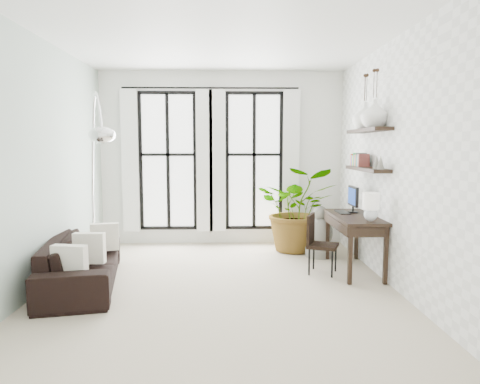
{
  "coord_description": "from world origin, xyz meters",
  "views": [
    {
      "loc": [
        0.12,
        -5.51,
        1.81
      ],
      "look_at": [
        0.28,
        0.3,
        1.2
      ],
      "focal_mm": 32.0,
      "sensor_mm": 36.0,
      "label": 1
    }
  ],
  "objects_px": {
    "desk": "(355,220)",
    "buddha": "(320,235)",
    "sofa": "(82,262)",
    "desk_chair": "(318,240)",
    "arc_lamp": "(96,138)",
    "plant": "(297,209)"
  },
  "relations": [
    {
      "from": "desk",
      "to": "buddha",
      "type": "distance_m",
      "value": 1.03
    },
    {
      "from": "sofa",
      "to": "desk_chair",
      "type": "xyz_separation_m",
      "value": [
        3.2,
        0.49,
        0.17
      ]
    },
    {
      "from": "desk_chair",
      "to": "buddha",
      "type": "bearing_deg",
      "value": 98.51
    },
    {
      "from": "desk",
      "to": "arc_lamp",
      "type": "bearing_deg",
      "value": -178.73
    },
    {
      "from": "desk",
      "to": "arc_lamp",
      "type": "relative_size",
      "value": 0.55
    },
    {
      "from": "plant",
      "to": "desk",
      "type": "height_order",
      "value": "plant"
    },
    {
      "from": "plant",
      "to": "sofa",
      "type": "bearing_deg",
      "value": -149.74
    },
    {
      "from": "arc_lamp",
      "to": "plant",
      "type": "bearing_deg",
      "value": 24.72
    },
    {
      "from": "plant",
      "to": "desk",
      "type": "distance_m",
      "value": 1.45
    },
    {
      "from": "sofa",
      "to": "plant",
      "type": "height_order",
      "value": "plant"
    },
    {
      "from": "sofa",
      "to": "plant",
      "type": "distance_m",
      "value": 3.64
    },
    {
      "from": "plant",
      "to": "desk_chair",
      "type": "height_order",
      "value": "plant"
    },
    {
      "from": "desk",
      "to": "buddha",
      "type": "height_order",
      "value": "desk"
    },
    {
      "from": "desk",
      "to": "desk_chair",
      "type": "distance_m",
      "value": 0.61
    },
    {
      "from": "sofa",
      "to": "desk_chair",
      "type": "relative_size",
      "value": 2.51
    },
    {
      "from": "sofa",
      "to": "desk",
      "type": "xyz_separation_m",
      "value": [
        3.74,
        0.51,
        0.45
      ]
    },
    {
      "from": "sofa",
      "to": "desk_chair",
      "type": "bearing_deg",
      "value": -92.4
    },
    {
      "from": "plant",
      "to": "desk",
      "type": "xyz_separation_m",
      "value": [
        0.62,
        -1.31,
        0.02
      ]
    },
    {
      "from": "sofa",
      "to": "arc_lamp",
      "type": "distance_m",
      "value": 1.69
    },
    {
      "from": "sofa",
      "to": "desk",
      "type": "distance_m",
      "value": 3.81
    },
    {
      "from": "desk_chair",
      "to": "sofa",
      "type": "bearing_deg",
      "value": -148.77
    },
    {
      "from": "desk_chair",
      "to": "arc_lamp",
      "type": "bearing_deg",
      "value": -156.4
    }
  ]
}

